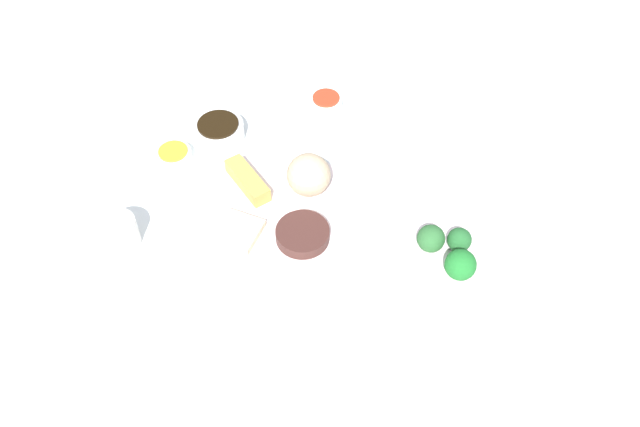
{
  "coord_description": "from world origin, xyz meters",
  "views": [
    {
      "loc": [
        -0.64,
        0.42,
        0.92
      ],
      "look_at": [
        -0.09,
        -0.04,
        0.06
      ],
      "focal_mm": 38.19,
      "sensor_mm": 36.0,
      "label": 1
    }
  ],
  "objects": [
    {
      "name": "tabletop",
      "position": [
        0.0,
        0.0,
        0.01
      ],
      "size": [
        2.2,
        2.2,
        0.02
      ],
      "primitive_type": "cube",
      "color": "white",
      "rests_on": "ground"
    },
    {
      "name": "main_plate",
      "position": [
        -0.02,
        0.0,
        0.03
      ],
      "size": [
        0.29,
        0.29,
        0.02
      ],
      "primitive_type": "cylinder",
      "color": "white",
      "rests_on": "tabletop"
    },
    {
      "name": "rice_scoop",
      "position": [
        -0.02,
        -0.08,
        0.07
      ],
      "size": [
        0.08,
        0.08,
        0.08
      ],
      "primitive_type": "sphere",
      "color": "tan",
      "rests_on": "main_plate"
    },
    {
      "name": "spring_roll",
      "position": [
        0.05,
        0.0,
        0.05
      ],
      "size": [
        0.11,
        0.04,
        0.03
      ],
      "primitive_type": "cube",
      "rotation": [
        0.0,
        0.0,
        3.03
      ],
      "color": "gold",
      "rests_on": "main_plate"
    },
    {
      "name": "crab_rangoon_wonton",
      "position": [
        -0.02,
        0.08,
        0.04
      ],
      "size": [
        0.1,
        0.09,
        0.01
      ],
      "primitive_type": "cube",
      "rotation": [
        0.0,
        0.0,
        0.48
      ],
      "color": "beige",
      "rests_on": "main_plate"
    },
    {
      "name": "stir_fry_heap",
      "position": [
        -0.1,
        0.0,
        0.05
      ],
      "size": [
        0.09,
        0.09,
        0.02
      ],
      "primitive_type": "cylinder",
      "color": "#42241F",
      "rests_on": "main_plate"
    },
    {
      "name": "broccoli_plate",
      "position": [
        -0.27,
        -0.14,
        0.03
      ],
      "size": [
        0.23,
        0.23,
        0.01
      ],
      "primitive_type": "cylinder",
      "color": "white",
      "rests_on": "tabletop"
    },
    {
      "name": "broccoli_floret_0",
      "position": [
        -0.31,
        -0.14,
        0.06
      ],
      "size": [
        0.05,
        0.05,
        0.05
      ],
      "primitive_type": "sphere",
      "color": "#1E7029",
      "rests_on": "broccoli_plate"
    },
    {
      "name": "broccoli_floret_1",
      "position": [
        -0.28,
        -0.18,
        0.05
      ],
      "size": [
        0.04,
        0.04,
        0.04
      ],
      "primitive_type": "sphere",
      "color": "#225E2B",
      "rests_on": "broccoli_plate"
    },
    {
      "name": "broccoli_floret_2",
      "position": [
        -0.25,
        -0.15,
        0.06
      ],
      "size": [
        0.05,
        0.05,
        0.05
      ],
      "primitive_type": "sphere",
      "color": "#2A612E",
      "rests_on": "broccoli_plate"
    },
    {
      "name": "soy_sauce_bowl",
      "position": [
        0.2,
        -0.04,
        0.04
      ],
      "size": [
        0.09,
        0.09,
        0.04
      ],
      "primitive_type": "cylinder",
      "color": "white",
      "rests_on": "tabletop"
    },
    {
      "name": "soy_sauce_bowl_liquid",
      "position": [
        0.2,
        -0.04,
        0.06
      ],
      "size": [
        0.08,
        0.08,
        0.0
      ],
      "primitive_type": "cylinder",
      "color": "black",
      "rests_on": "soy_sauce_bowl"
    },
    {
      "name": "sauce_ramekin_hot_mustard",
      "position": [
        0.2,
        0.06,
        0.03
      ],
      "size": [
        0.06,
        0.06,
        0.02
      ],
      "primitive_type": "cylinder",
      "color": "white",
      "rests_on": "tabletop"
    },
    {
      "name": "sauce_ramekin_hot_mustard_liquid",
      "position": [
        0.2,
        0.06,
        0.05
      ],
      "size": [
        0.05,
        0.05,
        0.0
      ],
      "primitive_type": "cylinder",
      "color": "gold",
      "rests_on": "sauce_ramekin_hot_mustard"
    },
    {
      "name": "sauce_ramekin_sweet_and_sour",
      "position": [
        0.13,
        -0.25,
        0.03
      ],
      "size": [
        0.06,
        0.06,
        0.02
      ],
      "primitive_type": "cylinder",
      "color": "white",
      "rests_on": "tabletop"
    },
    {
      "name": "sauce_ramekin_sweet_and_sour_liquid",
      "position": [
        0.13,
        -0.25,
        0.05
      ],
      "size": [
        0.05,
        0.05,
        0.0
      ],
      "primitive_type": "cylinder",
      "color": "red",
      "rests_on": "sauce_ramekin_sweet_and_sour"
    },
    {
      "name": "teacup",
      "position": [
        0.1,
        0.23,
        0.05
      ],
      "size": [
        0.07,
        0.07,
        0.05
      ],
      "primitive_type": "cylinder",
      "color": "silver",
      "rests_on": "tabletop"
    }
  ]
}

